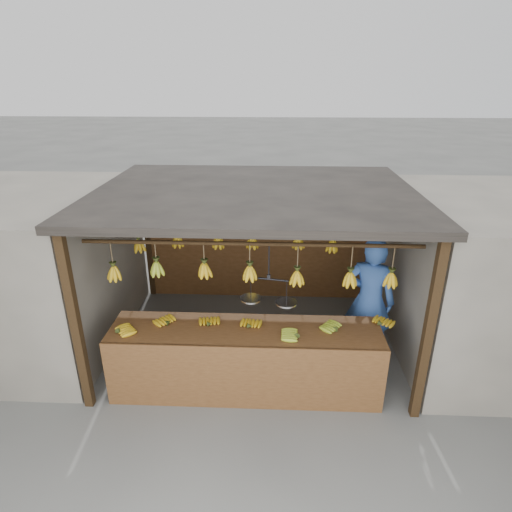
{
  "coord_description": "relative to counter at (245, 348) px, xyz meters",
  "views": [
    {
      "loc": [
        0.27,
        -5.63,
        3.79
      ],
      "look_at": [
        0.0,
        0.3,
        1.3
      ],
      "focal_mm": 30.0,
      "sensor_mm": 36.0,
      "label": 1
    }
  ],
  "objects": [
    {
      "name": "stall",
      "position": [
        0.07,
        1.56,
        1.27
      ],
      "size": [
        4.3,
        3.3,
        2.4
      ],
      "color": "black",
      "rests_on": "ground"
    },
    {
      "name": "bag_bundles",
      "position": [
        2.01,
        2.58,
        0.29
      ],
      "size": [
        0.08,
        0.26,
        1.28
      ],
      "color": "yellow",
      "rests_on": "ground"
    },
    {
      "name": "neighbor_right",
      "position": [
        3.67,
        1.23,
        0.45
      ],
      "size": [
        3.0,
        3.0,
        2.3
      ],
      "primitive_type": "cube",
      "color": "slate",
      "rests_on": "ground"
    },
    {
      "name": "ground",
      "position": [
        0.07,
        1.23,
        -0.7
      ],
      "size": [
        80.0,
        80.0,
        0.0
      ],
      "primitive_type": "plane",
      "color": "#5B5B57"
    },
    {
      "name": "balance_scale",
      "position": [
        0.28,
        0.23,
        0.59
      ],
      "size": [
        0.7,
        0.34,
        0.76
      ],
      "color": "black",
      "rests_on": "ground"
    },
    {
      "name": "hanging_bananas",
      "position": [
        0.07,
        1.22,
        0.9
      ],
      "size": [
        3.56,
        2.25,
        0.37
      ],
      "color": "gold",
      "rests_on": "ground"
    },
    {
      "name": "neighbor_left",
      "position": [
        -3.53,
        1.23,
        0.45
      ],
      "size": [
        3.0,
        3.0,
        2.3
      ],
      "primitive_type": "cube",
      "color": "slate",
      "rests_on": "ground"
    },
    {
      "name": "counter",
      "position": [
        0.0,
        0.0,
        0.0
      ],
      "size": [
        3.53,
        0.77,
        0.96
      ],
      "color": "brown",
      "rests_on": "ground"
    },
    {
      "name": "vendor",
      "position": [
        1.67,
        0.87,
        0.23
      ],
      "size": [
        0.8,
        0.67,
        1.87
      ],
      "primitive_type": "imported",
      "rotation": [
        0.0,
        0.0,
        2.76
      ],
      "color": "#3359A5",
      "rests_on": "ground"
    }
  ]
}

